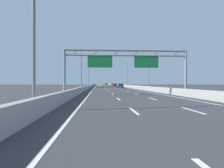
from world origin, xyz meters
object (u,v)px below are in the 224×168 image
object	(u,v)px
orange_car	(113,85)
box_truck	(99,83)
yellow_car	(106,85)
streetlamp_left_mid	(82,66)
red_car	(115,85)
streetlamp_right_far	(127,74)
blue_car	(121,86)
streetlamp_right_mid	(148,67)
sign_gantry	(126,60)
streetlamp_left_near	(38,20)
streetlamp_left_far	(89,73)

from	to	relation	value
orange_car	box_truck	world-z (taller)	box_truck
yellow_car	box_truck	distance (m)	22.68
streetlamp_left_mid	red_car	xyz separation A→B (m)	(11.00, 43.33, -4.66)
streetlamp_left_mid	streetlamp_right_far	distance (m)	36.51
streetlamp_right_far	orange_car	distance (m)	25.79
yellow_car	blue_car	size ratio (longest dim) A/B	1.11
streetlamp_right_mid	blue_car	bearing A→B (deg)	100.40
sign_gantry	streetlamp_right_mid	xyz separation A→B (m)	(7.56, 17.79, 0.55)
yellow_car	streetlamp_right_far	bearing A→B (deg)	-72.12
streetlamp_left_near	streetlamp_left_far	xyz separation A→B (m)	(0.00, 66.64, 0.00)
streetlamp_right_mid	streetlamp_right_far	size ratio (longest dim) A/B	1.00
red_car	blue_car	distance (m)	21.98
orange_car	streetlamp_right_mid	bearing A→B (deg)	-86.24
blue_car	streetlamp_right_far	bearing A→B (deg)	71.89
streetlamp_right_far	sign_gantry	bearing A→B (deg)	-98.42
streetlamp_right_mid	red_car	distance (m)	43.76
streetlamp_right_mid	streetlamp_left_far	xyz separation A→B (m)	(-14.93, 33.32, 0.00)
yellow_car	streetlamp_left_mid	bearing A→B (deg)	-97.88
streetlamp_left_mid	box_truck	world-z (taller)	streetlamp_left_mid
red_car	blue_car	xyz separation A→B (m)	(0.02, -21.98, 0.01)
orange_car	blue_car	distance (m)	37.05
orange_car	blue_car	bearing A→B (deg)	-90.13
streetlamp_right_far	box_truck	distance (m)	11.55
sign_gantry	streetlamp_left_far	size ratio (longest dim) A/B	1.83
yellow_car	blue_car	distance (m)	34.51
sign_gantry	streetlamp_right_mid	bearing A→B (deg)	66.97
streetlamp_left_near	streetlamp_left_mid	size ratio (longest dim) A/B	1.00
streetlamp_right_mid	orange_car	xyz separation A→B (m)	(-3.83, 58.40, -4.66)
streetlamp_right_mid	box_truck	world-z (taller)	streetlamp_right_mid
streetlamp_left_far	sign_gantry	bearing A→B (deg)	-81.80
streetlamp_left_far	red_car	xyz separation A→B (m)	(11.00, 10.01, -4.66)
streetlamp_right_far	streetlamp_left_far	bearing A→B (deg)	180.00
yellow_car	streetlamp_left_near	bearing A→B (deg)	-94.95
streetlamp_left_mid	orange_car	world-z (taller)	streetlamp_left_mid
streetlamp_right_mid	yellow_car	xyz separation A→B (m)	(-7.22, 55.70, -4.64)
streetlamp_left_near	streetlamp_right_far	distance (m)	68.29
streetlamp_right_far	red_car	world-z (taller)	streetlamp_right_far
streetlamp_right_mid	streetlamp_right_far	bearing A→B (deg)	90.00
yellow_car	box_truck	world-z (taller)	box_truck
streetlamp_left_mid	sign_gantry	bearing A→B (deg)	-67.50
sign_gantry	yellow_car	bearing A→B (deg)	89.73
red_car	box_truck	world-z (taller)	box_truck
streetlamp_left_near	orange_car	distance (m)	92.50
streetlamp_left_mid	blue_car	world-z (taller)	streetlamp_left_mid
streetlamp_left_far	yellow_car	distance (m)	24.12
streetlamp_left_mid	orange_car	xyz separation A→B (m)	(11.10, 58.40, -4.66)
sign_gantry	streetlamp_left_near	world-z (taller)	streetlamp_left_near
streetlamp_left_mid	orange_car	distance (m)	59.62
streetlamp_left_near	streetlamp_right_mid	xyz separation A→B (m)	(14.93, 33.32, 0.00)
sign_gantry	streetlamp_left_far	distance (m)	51.64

